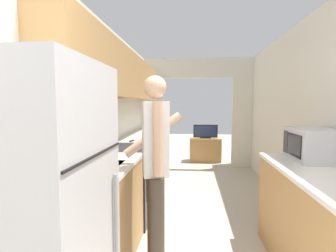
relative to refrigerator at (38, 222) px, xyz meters
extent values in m
cube|color=silver|center=(-0.36, 1.47, 0.41)|extent=(0.06, 7.87, 2.50)
cube|color=#B2844C|center=(-0.17, 2.51, 1.03)|extent=(0.32, 4.22, 0.64)
cube|color=silver|center=(2.18, 1.47, 0.41)|extent=(0.06, 7.87, 2.50)
cube|color=silver|center=(-0.21, 4.84, 0.19)|extent=(0.65, 0.06, 2.05)
cube|color=silver|center=(2.03, 4.84, 0.19)|extent=(0.65, 0.06, 2.05)
cube|color=silver|center=(0.91, 4.84, 1.44)|extent=(2.89, 0.06, 0.45)
cube|color=#B2844C|center=(-0.03, 0.97, -0.39)|extent=(0.60, 1.14, 0.89)
cube|color=silver|center=(-0.03, 0.96, 0.07)|extent=(0.62, 1.15, 0.03)
cube|color=#B2844C|center=(-0.03, 3.44, -0.39)|extent=(0.60, 2.35, 0.89)
cube|color=silver|center=(-0.03, 3.45, 0.07)|extent=(0.62, 2.36, 0.03)
cube|color=#9EA3A8|center=(-0.03, 0.93, 0.08)|extent=(0.42, 0.44, 0.00)
cube|color=#B7B7BC|center=(0.00, 0.00, 0.00)|extent=(0.66, 0.76, 1.68)
cube|color=black|center=(0.34, 0.00, 0.37)|extent=(0.01, 0.73, 0.01)
cylinder|color=#99999E|center=(0.35, 0.24, -0.13)|extent=(0.02, 0.02, 0.67)
cube|color=black|center=(-0.02, 1.90, -0.38)|extent=(0.62, 0.73, 0.92)
cube|color=black|center=(0.29, 1.90, -0.38)|extent=(0.01, 0.50, 0.28)
cylinder|color=#B7B7BC|center=(0.31, 1.90, -0.15)|extent=(0.02, 0.58, 0.02)
cube|color=black|center=(-0.31, 1.90, 0.16)|extent=(0.04, 0.73, 0.14)
cylinder|color=#232328|center=(0.10, 1.74, 0.08)|extent=(0.16, 0.16, 0.01)
cylinder|color=#232328|center=(0.10, 2.07, 0.08)|extent=(0.16, 0.16, 0.01)
cylinder|color=#232328|center=(-0.15, 1.74, 0.08)|extent=(0.16, 0.16, 0.01)
cylinder|color=#232328|center=(-0.15, 2.07, 0.08)|extent=(0.16, 0.16, 0.01)
cylinder|color=#4C4238|center=(0.52, 0.85, -0.41)|extent=(0.16, 0.16, 0.85)
cylinder|color=#4C4238|center=(0.47, 1.01, -0.41)|extent=(0.16, 0.16, 0.85)
cube|color=white|center=(0.49, 0.93, 0.33)|extent=(0.26, 0.26, 0.64)
cylinder|color=#DBAD89|center=(0.53, 0.79, 0.34)|extent=(0.10, 0.10, 0.60)
cylinder|color=#DBAD89|center=(0.45, 1.07, 0.34)|extent=(0.54, 0.22, 0.41)
sphere|color=#DBAD89|center=(0.49, 0.93, 0.76)|extent=(0.19, 0.19, 0.19)
cube|color=#B7B7BC|center=(1.95, 1.31, 0.24)|extent=(0.38, 0.52, 0.31)
cube|color=black|center=(1.76, 1.25, 0.24)|extent=(0.01, 0.31, 0.21)
cube|color=#38383D|center=(1.76, 1.48, 0.24)|extent=(0.01, 0.10, 0.22)
cube|color=#B2844C|center=(1.13, 5.38, -0.54)|extent=(0.78, 0.42, 0.60)
cube|color=black|center=(1.13, 5.34, -0.23)|extent=(0.27, 0.16, 0.02)
cube|color=black|center=(1.13, 5.34, -0.06)|extent=(0.60, 0.04, 0.32)
cube|color=navy|center=(1.13, 5.32, -0.06)|extent=(0.55, 0.01, 0.28)
cube|color=#B7B7BC|center=(-0.05, 2.53, 0.09)|extent=(0.08, 0.22, 0.00)
cube|color=black|center=(-0.05, 2.36, 0.10)|extent=(0.05, 0.11, 0.02)
camera|label=1|loc=(0.81, -1.26, 0.62)|focal=28.00mm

